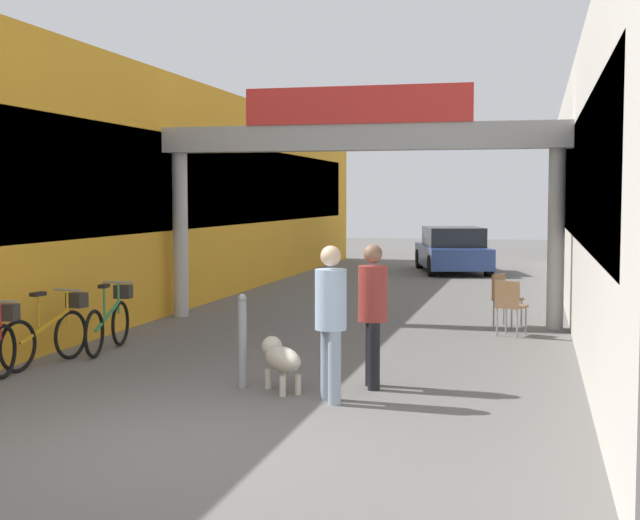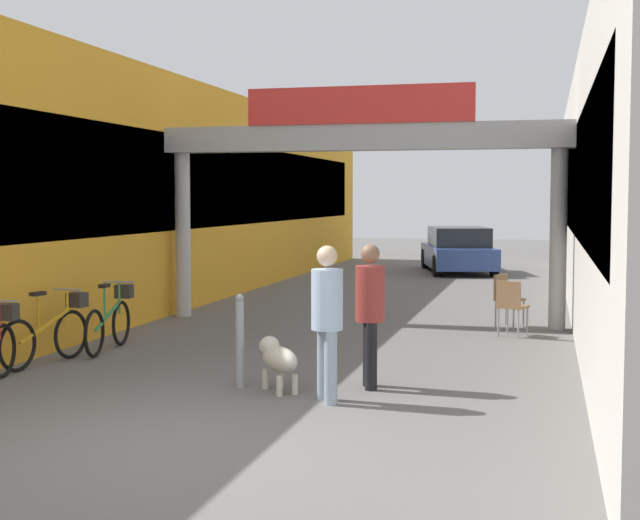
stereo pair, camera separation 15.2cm
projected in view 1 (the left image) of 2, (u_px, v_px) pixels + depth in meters
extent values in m
plane|color=#605E5B|center=(185.00, 444.00, 7.95)|extent=(80.00, 80.00, 0.00)
cube|color=gold|center=(159.00, 195.00, 19.66)|extent=(3.00, 26.00, 4.51)
cube|color=black|center=(222.00, 184.00, 19.29)|extent=(0.04, 23.40, 1.81)
cube|color=black|center=(568.00, 183.00, 17.59)|extent=(0.04, 23.40, 1.81)
cylinder|color=#B2B2B2|center=(180.00, 235.00, 16.39)|extent=(0.28, 0.28, 3.02)
cylinder|color=#B2B2B2|center=(556.00, 239.00, 14.82)|extent=(0.28, 0.28, 3.02)
cube|color=#B2B2B2|center=(359.00, 138.00, 15.48)|extent=(7.40, 0.44, 0.45)
cube|color=red|center=(357.00, 105.00, 15.25)|extent=(3.96, 0.10, 0.64)
cylinder|color=#8C9EB2|center=(327.00, 364.00, 9.67)|extent=(0.19, 0.19, 0.79)
cylinder|color=#8C9EB2|center=(335.00, 368.00, 9.45)|extent=(0.19, 0.19, 0.79)
cylinder|color=#A5BFE0|center=(331.00, 299.00, 9.51)|extent=(0.47, 0.47, 0.65)
sphere|color=beige|center=(331.00, 256.00, 9.48)|extent=(0.31, 0.31, 0.22)
cylinder|color=black|center=(371.00, 353.00, 10.40)|extent=(0.18, 0.18, 0.78)
cylinder|color=black|center=(374.00, 356.00, 10.16)|extent=(0.18, 0.18, 0.78)
cylinder|color=#99332D|center=(373.00, 294.00, 10.23)|extent=(0.43, 0.43, 0.64)
sphere|color=#8C664C|center=(373.00, 254.00, 10.20)|extent=(0.28, 0.28, 0.22)
ellipsoid|color=beige|center=(283.00, 359.00, 10.07)|extent=(0.69, 0.75, 0.29)
sphere|color=beige|center=(272.00, 346.00, 10.35)|extent=(0.34, 0.34, 0.24)
sphere|color=white|center=(275.00, 358.00, 10.27)|extent=(0.24, 0.24, 0.17)
cylinder|color=beige|center=(268.00, 379.00, 10.24)|extent=(0.10, 0.10, 0.23)
cylinder|color=beige|center=(283.00, 378.00, 10.32)|extent=(0.10, 0.10, 0.23)
cylinder|color=beige|center=(283.00, 386.00, 9.86)|extent=(0.10, 0.10, 0.23)
cylinder|color=beige|center=(298.00, 385.00, 9.94)|extent=(0.10, 0.10, 0.23)
torus|color=black|center=(3.00, 352.00, 10.79)|extent=(0.13, 0.67, 0.67)
cylinder|color=red|center=(0.00, 321.00, 10.71)|extent=(0.04, 0.04, 0.46)
cube|color=#332D28|center=(7.00, 312.00, 10.90)|extent=(0.26, 0.23, 0.20)
torus|color=black|center=(71.00, 335.00, 12.10)|extent=(0.16, 0.67, 0.67)
torus|color=black|center=(18.00, 346.00, 11.17)|extent=(0.16, 0.67, 0.67)
cube|color=gold|center=(45.00, 327.00, 11.62)|extent=(0.20, 0.93, 0.34)
cylinder|color=gold|center=(38.00, 311.00, 11.50)|extent=(0.04, 0.04, 0.42)
cube|color=black|center=(38.00, 294.00, 11.48)|extent=(0.14, 0.23, 0.05)
cylinder|color=gold|center=(67.00, 308.00, 12.02)|extent=(0.04, 0.04, 0.46)
cylinder|color=gray|center=(67.00, 290.00, 12.01)|extent=(0.46, 0.11, 0.03)
cube|color=#332D28|center=(77.00, 300.00, 12.20)|extent=(0.27, 0.24, 0.20)
torus|color=black|center=(120.00, 323.00, 13.19)|extent=(0.12, 0.67, 0.67)
torus|color=black|center=(94.00, 334.00, 12.19)|extent=(0.12, 0.67, 0.67)
cube|color=#338C4C|center=(108.00, 316.00, 12.68)|extent=(0.14, 0.94, 0.34)
cylinder|color=#338C4C|center=(104.00, 302.00, 12.54)|extent=(0.04, 0.04, 0.42)
cube|color=black|center=(104.00, 286.00, 12.53)|extent=(0.12, 0.23, 0.05)
cylinder|color=#338C4C|center=(119.00, 298.00, 13.11)|extent=(0.04, 0.04, 0.46)
cylinder|color=gray|center=(118.00, 282.00, 13.09)|extent=(0.46, 0.08, 0.03)
cube|color=#332D28|center=(123.00, 292.00, 13.30)|extent=(0.26, 0.22, 0.20)
cylinder|color=gray|center=(242.00, 345.00, 10.26)|extent=(0.10, 0.10, 1.01)
sphere|color=gray|center=(242.00, 298.00, 10.22)|extent=(0.10, 0.10, 0.10)
cylinder|color=gray|center=(506.00, 320.00, 14.40)|extent=(0.04, 0.04, 0.45)
cylinder|color=gray|center=(526.00, 321.00, 14.20)|extent=(0.04, 0.04, 0.45)
cylinder|color=gray|center=(497.00, 322.00, 14.13)|extent=(0.04, 0.04, 0.45)
cylinder|color=gray|center=(517.00, 324.00, 13.93)|extent=(0.04, 0.04, 0.45)
cube|color=olive|center=(512.00, 306.00, 14.15)|extent=(0.52, 0.52, 0.04)
cube|color=olive|center=(507.00, 294.00, 13.99)|extent=(0.39, 0.19, 0.40)
cylinder|color=gray|center=(521.00, 314.00, 15.16)|extent=(0.04, 0.04, 0.45)
cylinder|color=gray|center=(512.00, 316.00, 14.90)|extent=(0.04, 0.04, 0.45)
cylinder|color=gray|center=(504.00, 312.00, 15.38)|extent=(0.04, 0.04, 0.45)
cylinder|color=gray|center=(494.00, 314.00, 15.12)|extent=(0.04, 0.04, 0.45)
cube|color=olive|center=(508.00, 299.00, 15.12)|extent=(0.54, 0.54, 0.04)
cube|color=olive|center=(499.00, 286.00, 15.22)|extent=(0.22, 0.37, 0.40)
cube|color=#2D478C|center=(452.00, 256.00, 26.20)|extent=(2.66, 4.30, 0.60)
cube|color=#1E2328|center=(453.00, 237.00, 26.01)|extent=(2.06, 2.51, 0.55)
cylinder|color=black|center=(420.00, 259.00, 27.65)|extent=(0.34, 0.63, 0.60)
cylinder|color=black|center=(471.00, 259.00, 27.66)|extent=(0.34, 0.63, 0.60)
cylinder|color=black|center=(432.00, 266.00, 24.76)|extent=(0.34, 0.63, 0.60)
cylinder|color=black|center=(489.00, 266.00, 24.77)|extent=(0.34, 0.63, 0.60)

